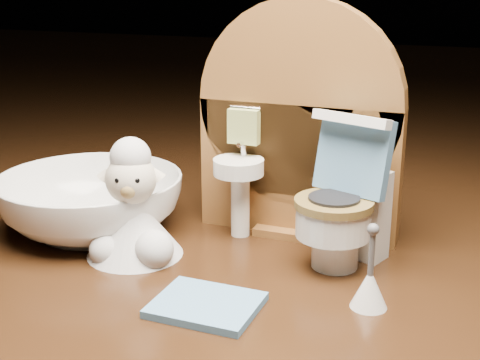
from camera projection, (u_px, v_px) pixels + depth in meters
The scene contains 6 objects.
backdrop_panel at pixel (298, 135), 0.42m from camera, with size 0.13×0.05×0.15m.
toy_toilet at pixel (345, 210), 0.39m from camera, with size 0.05×0.06×0.09m.
bath_mat at pixel (206, 305), 0.34m from camera, with size 0.05×0.04×0.00m, color #568AB6.
toilet_brush at pixel (370, 286), 0.34m from camera, with size 0.02×0.02×0.05m.
plush_lamb at pixel (133, 215), 0.40m from camera, with size 0.06×0.06×0.08m.
ceramic_bowl at pixel (91, 204), 0.44m from camera, with size 0.12×0.12×0.04m, color white.
Camera 1 is at (0.11, -0.33, 0.17)m, focal length 50.00 mm.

